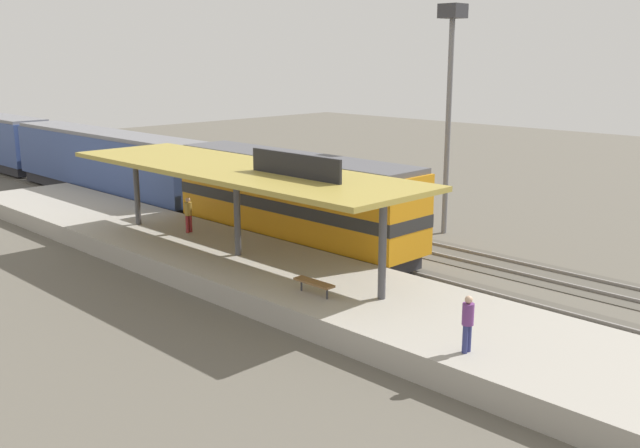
% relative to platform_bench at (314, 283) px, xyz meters
% --- Properties ---
extents(ground_plane, '(120.00, 120.00, 0.00)m').
position_rel_platform_bench_xyz_m(ground_plane, '(8.00, 6.05, -1.34)').
color(ground_plane, '#5B564C').
extents(track_near, '(3.20, 110.00, 0.16)m').
position_rel_platform_bench_xyz_m(track_near, '(6.00, 6.05, -1.31)').
color(track_near, '#4E4941').
rests_on(track_near, ground).
extents(track_far, '(3.20, 110.00, 0.16)m').
position_rel_platform_bench_xyz_m(track_far, '(10.60, 6.05, -1.31)').
color(track_far, '#4E4941').
rests_on(track_far, ground).
extents(platform, '(6.00, 44.00, 0.90)m').
position_rel_platform_bench_xyz_m(platform, '(1.40, 6.05, -0.89)').
color(platform, '#9E998E').
rests_on(platform, ground).
extents(station_canopy, '(5.20, 18.00, 4.70)m').
position_rel_platform_bench_xyz_m(station_canopy, '(1.40, 5.95, 3.19)').
color(station_canopy, '#47474C').
rests_on(station_canopy, platform).
extents(platform_bench, '(0.44, 1.70, 0.50)m').
position_rel_platform_bench_xyz_m(platform_bench, '(0.00, 0.00, 0.00)').
color(platform_bench, '#333338').
rests_on(platform_bench, platform).
extents(locomotive, '(2.93, 14.43, 4.44)m').
position_rel_platform_bench_xyz_m(locomotive, '(6.00, 7.51, 1.07)').
color(locomotive, '#28282D').
rests_on(locomotive, track_near).
extents(passenger_carriage_front, '(2.90, 20.00, 4.24)m').
position_rel_platform_bench_xyz_m(passenger_carriage_front, '(6.00, 25.51, 0.97)').
color(passenger_carriage_front, '#28282D').
rests_on(passenger_carriage_front, track_near).
extents(freight_car, '(2.80, 12.00, 3.54)m').
position_rel_platform_bench_xyz_m(freight_car, '(10.60, 14.58, 0.63)').
color(freight_car, '#28282D').
rests_on(freight_car, track_far).
extents(light_mast, '(1.10, 1.10, 11.70)m').
position_rel_platform_bench_xyz_m(light_mast, '(13.80, 4.17, 7.05)').
color(light_mast, slate).
rests_on(light_mast, ground).
extents(person_waiting, '(0.34, 0.34, 1.71)m').
position_rel_platform_bench_xyz_m(person_waiting, '(2.22, 10.83, 0.51)').
color(person_waiting, maroon).
rests_on(person_waiting, platform).
extents(person_walking, '(0.34, 0.34, 1.71)m').
position_rel_platform_bench_xyz_m(person_walking, '(-0.45, -6.70, 0.51)').
color(person_walking, navy).
rests_on(person_walking, platform).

